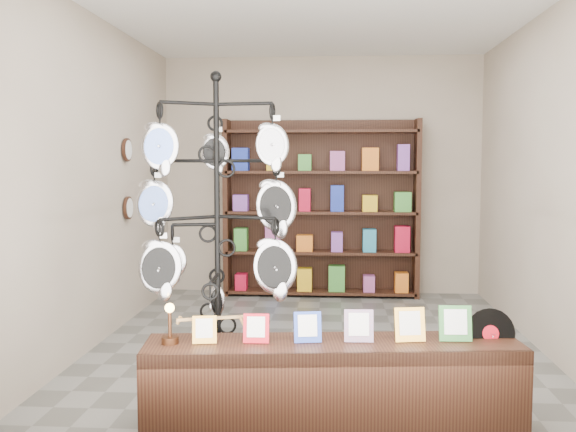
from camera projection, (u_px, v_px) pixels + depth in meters
The scene contains 6 objects.
ground at pixel (315, 347), 5.81m from camera, with size 5.00×5.00×0.00m, color slate.
room_envelope at pixel (316, 142), 5.66m from camera, with size 5.00×5.00×5.00m.
display_tree at pixel (217, 217), 4.25m from camera, with size 1.17×1.12×2.27m.
front_shelf at pixel (333, 386), 3.97m from camera, with size 2.35×0.71×0.82m.
back_shelving at pixel (321, 214), 8.01m from camera, with size 2.42×0.36×2.20m.
wall_clocks at pixel (128, 179), 6.62m from camera, with size 0.03×0.24×0.84m.
Camera 1 is at (0.16, -5.70, 1.67)m, focal length 40.00 mm.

